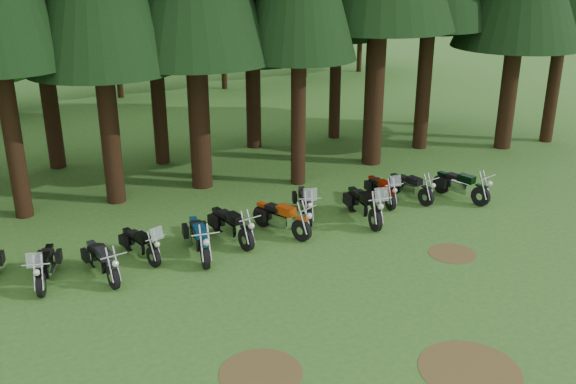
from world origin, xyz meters
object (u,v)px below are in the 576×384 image
at_px(motorcycle_9, 381,191).
at_px(motorcycle_1, 45,267).
at_px(motorcycle_8, 364,206).
at_px(motorcycle_2, 102,262).
at_px(motorcycle_4, 199,239).
at_px(motorcycle_11, 461,186).
at_px(motorcycle_10, 410,188).
at_px(motorcycle_3, 141,245).
at_px(motorcycle_5, 231,226).
at_px(motorcycle_6, 281,219).
at_px(motorcycle_7, 305,204).

bearing_deg(motorcycle_9, motorcycle_1, -167.64).
bearing_deg(motorcycle_8, motorcycle_2, -171.95).
bearing_deg(motorcycle_4, motorcycle_11, 9.10).
xyz_separation_m(motorcycle_2, motorcycle_10, (11.08, 0.72, -0.01)).
distance_m(motorcycle_1, motorcycle_3, 2.67).
relative_size(motorcycle_2, motorcycle_3, 1.08).
height_order(motorcycle_3, motorcycle_11, motorcycle_3).
distance_m(motorcycle_5, motorcycle_10, 7.06).
xyz_separation_m(motorcycle_4, motorcycle_6, (2.84, 0.25, -0.01)).
relative_size(motorcycle_1, motorcycle_7, 0.96).
relative_size(motorcycle_9, motorcycle_11, 0.91).
bearing_deg(motorcycle_9, motorcycle_3, -168.29).
xyz_separation_m(motorcycle_3, motorcycle_9, (8.76, 0.33, 0.02)).
xyz_separation_m(motorcycle_10, motorcycle_11, (1.61, -0.84, 0.04)).
bearing_deg(motorcycle_3, motorcycle_11, -18.27).
distance_m(motorcycle_4, motorcycle_7, 4.23).
distance_m(motorcycle_8, motorcycle_10, 2.69).
bearing_deg(motorcycle_11, motorcycle_6, 164.45).
xyz_separation_m(motorcycle_9, motorcycle_11, (2.70, -1.08, 0.04)).
relative_size(motorcycle_5, motorcycle_9, 1.10).
bearing_deg(motorcycle_9, motorcycle_8, -134.42).
relative_size(motorcycle_4, motorcycle_11, 1.03).
height_order(motorcycle_7, motorcycle_11, motorcycle_7).
height_order(motorcycle_4, motorcycle_8, motorcycle_8).
bearing_deg(motorcycle_6, motorcycle_3, 155.29).
bearing_deg(motorcycle_4, motorcycle_1, -175.27).
distance_m(motorcycle_3, motorcycle_4, 1.69).
bearing_deg(motorcycle_1, motorcycle_9, 21.00).
bearing_deg(motorcycle_4, motorcycle_8, 8.57).
bearing_deg(motorcycle_3, motorcycle_1, 170.39).
relative_size(motorcycle_3, motorcycle_10, 0.94).
distance_m(motorcycle_1, motorcycle_2, 1.47).
xyz_separation_m(motorcycle_1, motorcycle_6, (7.07, -0.13, 0.04)).
bearing_deg(motorcycle_8, motorcycle_6, -178.75).
relative_size(motorcycle_4, motorcycle_6, 1.06).
bearing_deg(motorcycle_1, motorcycle_11, 16.10).
bearing_deg(motorcycle_10, motorcycle_9, 159.21).
relative_size(motorcycle_5, motorcycle_11, 1.00).
bearing_deg(motorcycle_11, motorcycle_1, 165.49).
xyz_separation_m(motorcycle_4, motorcycle_5, (1.22, 0.47, -0.02)).
bearing_deg(motorcycle_10, motorcycle_2, 175.20).
xyz_separation_m(motorcycle_1, motorcycle_9, (11.41, 0.56, -0.01)).
distance_m(motorcycle_2, motorcycle_7, 7.00).
bearing_deg(motorcycle_5, motorcycle_9, -4.07).
xyz_separation_m(motorcycle_8, motorcycle_11, (4.18, -0.01, -0.03)).
bearing_deg(motorcycle_6, motorcycle_4, 165.02).
relative_size(motorcycle_2, motorcycle_8, 0.88).
bearing_deg(motorcycle_4, motorcycle_5, 30.94).
xyz_separation_m(motorcycle_6, motorcycle_7, (1.28, 0.74, -0.01)).
xyz_separation_m(motorcycle_2, motorcycle_6, (5.65, 0.27, 0.04)).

